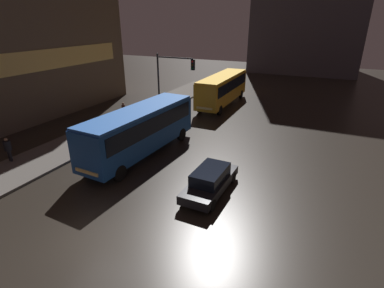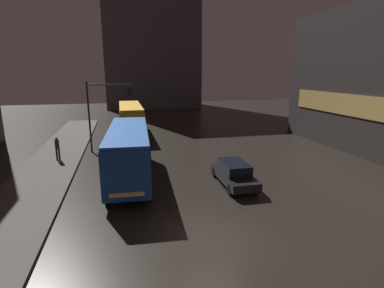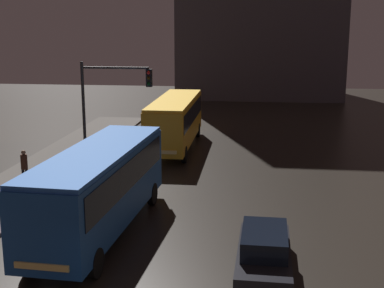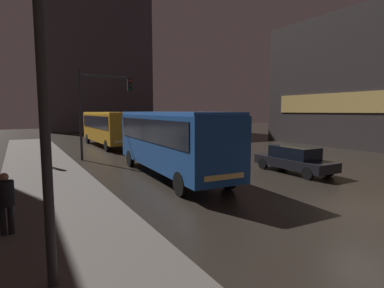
{
  "view_description": "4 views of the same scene",
  "coord_description": "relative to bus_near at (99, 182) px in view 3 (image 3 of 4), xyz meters",
  "views": [
    {
      "loc": [
        8.25,
        -7.77,
        9.0
      ],
      "look_at": [
        0.73,
        8.29,
        1.55
      ],
      "focal_mm": 28.0,
      "sensor_mm": 36.0,
      "label": 1
    },
    {
      "loc": [
        -3.58,
        -10.92,
        6.88
      ],
      "look_at": [
        1.21,
        9.39,
        1.86
      ],
      "focal_mm": 28.0,
      "sensor_mm": 36.0,
      "label": 2
    },
    {
      "loc": [
        2.69,
        -10.73,
        7.95
      ],
      "look_at": [
        -0.16,
        12.36,
        2.78
      ],
      "focal_mm": 50.0,
      "sensor_mm": 36.0,
      "label": 3
    },
    {
      "loc": [
        -10.12,
        -5.53,
        3.38
      ],
      "look_at": [
        -0.46,
        10.99,
        1.29
      ],
      "focal_mm": 28.0,
      "sensor_mm": 36.0,
      "label": 4
    }
  ],
  "objects": [
    {
      "name": "car_taxi",
      "position": [
        6.3,
        -2.64,
        -1.32
      ],
      "size": [
        1.84,
        4.63,
        1.45
      ],
      "rotation": [
        0.0,
        0.0,
        3.12
      ],
      "color": "black",
      "rests_on": "ground"
    },
    {
      "name": "bus_far",
      "position": [
        0.64,
        15.05,
        -0.03
      ],
      "size": [
        2.49,
        10.48,
        3.31
      ],
      "rotation": [
        0.0,
        0.0,
        3.15
      ],
      "color": "orange",
      "rests_on": "ground"
    },
    {
      "name": "pedestrian_mid",
      "position": [
        -5.37,
        5.12,
        -0.85
      ],
      "size": [
        0.46,
        0.46,
        1.84
      ],
      "rotation": [
        0.0,
        0.0,
        0.65
      ],
      "color": "black",
      "rests_on": "sidewalk_left"
    },
    {
      "name": "traffic_light_main",
      "position": [
        -1.77,
        7.68,
        2.13
      ],
      "size": [
        3.75,
        0.35,
        6.14
      ],
      "color": "#2D2D2D",
      "rests_on": "ground"
    },
    {
      "name": "bus_near",
      "position": [
        0.0,
        0.0,
        0.0
      ],
      "size": [
        3.05,
        10.31,
        3.36
      ],
      "rotation": [
        0.0,
        0.0,
        3.09
      ],
      "color": "#194793",
      "rests_on": "ground"
    }
  ]
}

